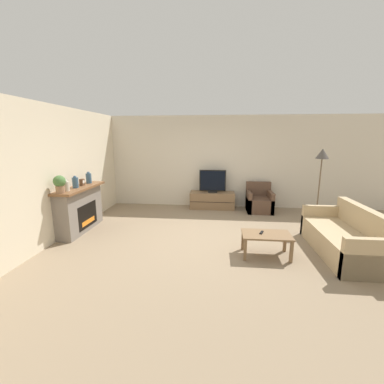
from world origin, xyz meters
name	(u,v)px	position (x,y,z in m)	size (l,w,h in m)	color
ground_plane	(209,236)	(0.00, 0.00, 0.00)	(24.00, 24.00, 0.00)	#89755B
wall_back	(213,162)	(0.00, 2.57, 1.35)	(12.00, 0.06, 2.70)	beige
wall_left	(65,171)	(-3.08, 0.00, 1.35)	(0.06, 12.00, 2.70)	beige
fireplace	(80,208)	(-2.88, 0.08, 0.51)	(0.46, 1.54, 1.00)	slate
mantel_vase_left	(66,186)	(-2.86, -0.38, 1.11)	(0.13, 0.13, 0.24)	beige
mantel_vase_centre_left	(75,182)	(-2.86, -0.03, 1.12)	(0.12, 0.12, 0.26)	#385670
mantel_vase_right	(89,178)	(-2.86, 0.55, 1.13)	(0.12, 0.12, 0.28)	#385670
mantel_clock	(82,182)	(-2.86, 0.24, 1.08)	(0.08, 0.11, 0.15)	brown
potted_plant	(60,183)	(-2.86, -0.57, 1.20)	(0.23, 0.23, 0.35)	#936B4C
tv_stand	(212,200)	(0.02, 2.26, 0.24)	(1.30, 0.49, 0.49)	brown
tv	(213,182)	(0.02, 2.26, 0.79)	(0.77, 0.18, 0.66)	black
armchair	(259,202)	(1.35, 2.09, 0.27)	(0.70, 0.76, 0.81)	brown
coffee_table	(266,237)	(1.04, -0.80, 0.35)	(0.84, 0.51, 0.41)	brown
remote	(262,232)	(0.96, -0.76, 0.42)	(0.09, 0.15, 0.02)	black
couch	(345,239)	(2.47, -0.57, 0.28)	(0.86, 1.93, 0.85)	tan
floor_lamp	(322,161)	(2.44, 0.78, 1.54)	(0.30, 0.30, 1.82)	black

